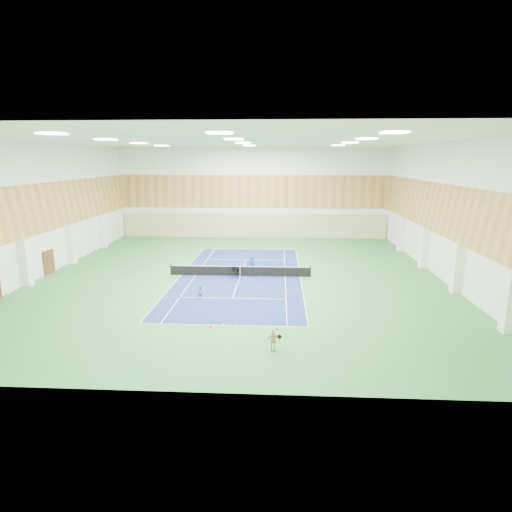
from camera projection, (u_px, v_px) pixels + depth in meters
The scene contains 21 objects.
ground at pixel (240, 276), 39.11m from camera, with size 40.00×40.00×0.00m, color #317339.
room_shell at pixel (240, 211), 37.78m from camera, with size 36.00×40.00×12.00m, color white, non-canonical shape.
wood_cladding at pixel (239, 188), 37.34m from camera, with size 36.00×40.00×8.00m, color #C08747, non-canonical shape.
ceiling_light_grid at pixel (239, 142), 36.46m from camera, with size 21.40×25.40×0.06m, color white, non-canonical shape.
court_surface at pixel (240, 276), 39.11m from camera, with size 10.97×23.77×0.01m, color navy.
tennis_balls_scatter at pixel (240, 276), 39.10m from camera, with size 10.57×22.77×0.07m, color yellow, non-canonical shape.
tennis_net at pixel (240, 270), 38.99m from camera, with size 12.80×0.10×1.10m, color black, non-canonical shape.
back_curtain at pixel (253, 226), 57.98m from camera, with size 35.40×0.16×3.20m, color #C6B793.
door_left_b at pixel (49, 262), 39.85m from camera, with size 0.08×1.80×2.20m, color #593319.
coach at pixel (251, 265), 39.45m from camera, with size 0.64×0.42×1.74m, color #1F448F.
child_court at pixel (201, 292), 32.74m from camera, with size 0.52×0.41×1.08m, color gray.
child_apron at pixel (273, 340), 23.77m from camera, with size 0.72×0.30×1.24m, color tan.
ball_cart at pixel (236, 273), 38.44m from camera, with size 0.56×0.56×0.96m, color black, non-canonical shape.
cone_svc_a at pixel (180, 297), 32.94m from camera, with size 0.18×0.18×0.20m, color #FF580D.
cone_svc_b at pixel (216, 297), 32.85m from camera, with size 0.19×0.19×0.21m, color #EC5E0C.
cone_svc_c at pixel (247, 295), 33.33m from camera, with size 0.17×0.17×0.19m, color #ED540C.
cone_svc_d at pixel (282, 296), 33.11m from camera, with size 0.20×0.20×0.23m, color #E3400B.
cone_base_a at pixel (158, 319), 28.31m from camera, with size 0.18×0.18×0.20m, color #E9540C.
cone_base_b at pixel (211, 326), 27.13m from camera, with size 0.23×0.23×0.25m, color #F6550C.
cone_base_c at pixel (235, 323), 27.63m from camera, with size 0.22×0.22×0.25m, color orange.
cone_base_d at pixel (277, 328), 26.80m from camera, with size 0.20×0.20×0.21m, color orange.
Camera 1 is at (3.56, -37.59, 10.49)m, focal length 30.00 mm.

